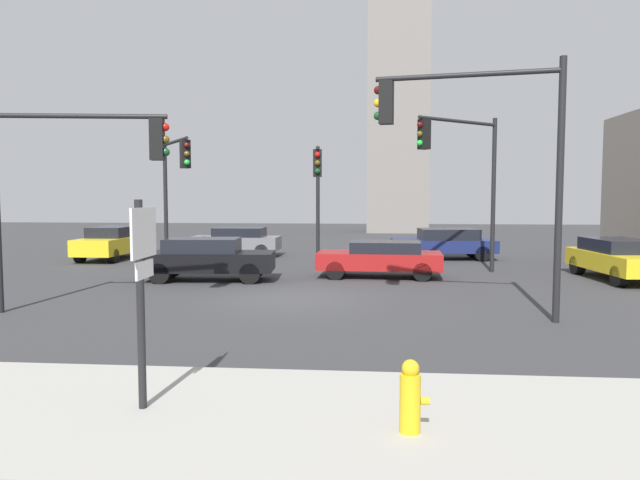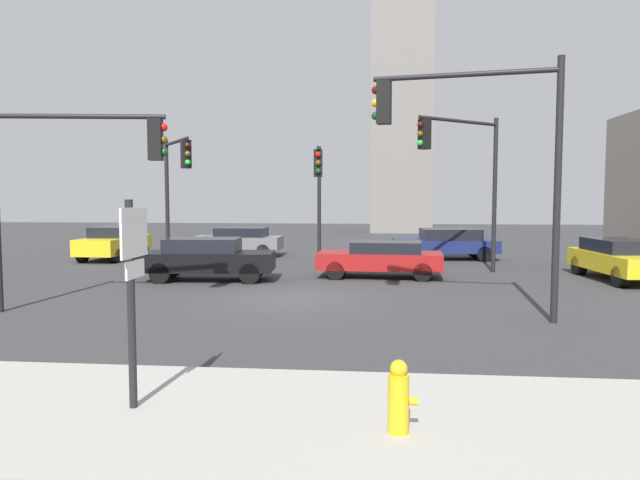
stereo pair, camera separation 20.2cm
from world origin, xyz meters
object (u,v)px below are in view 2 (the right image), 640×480
Objects in this scene: fire_hydrant at (399,398)px; car_1 at (115,242)px; traffic_light_1 at (473,136)px; traffic_light_2 at (463,161)px; traffic_light_4 at (319,180)px; car_5 at (238,241)px; traffic_light_3 at (176,175)px; car_4 at (446,243)px; car_3 at (381,258)px; traffic_light_0 at (77,164)px; car_0 at (208,258)px; car_2 at (621,258)px; direction_sign at (132,278)px.

car_1 reaches higher than fire_hydrant.
traffic_light_1 is at bearing 75.36° from fire_hydrant.
traffic_light_4 is at bearing -59.31° from traffic_light_2.
traffic_light_1 is at bearing 20.54° from traffic_light_4.
traffic_light_3 is at bearing 79.43° from car_5.
car_1 reaches higher than car_4.
car_5 reaches higher than fire_hydrant.
car_3 is at bearing 90.51° from fire_hydrant.
car_0 is (1.58, 5.47, -2.84)m from traffic_light_0.
traffic_light_1 reaches higher than fire_hydrant.
car_2 is at bearing 77.35° from car_1.
traffic_light_4 is 1.13× the size of car_3.
direction_sign reaches higher than fire_hydrant.
car_1 is at bearing -164.45° from traffic_light_3.
car_2 is (7.88, 13.98, 0.19)m from fire_hydrant.
car_2 is 8.01m from car_4.
traffic_light_0 is 12.87m from car_1.
direction_sign is at bearing 100.24° from car_5.
car_0 is 5.95m from car_3.
traffic_light_4 reaches higher than car_5.
fire_hydrant is at bearing -51.81° from traffic_light_0.
car_3 is at bearing 8.56° from car_0.
car_0 is at bearing -89.49° from car_2.
traffic_light_4 is 10.12m from car_1.
traffic_light_0 reaches higher than car_5.
car_1 is at bearing 0.39° from car_4.
fire_hydrant is (-2.72, -14.70, -3.52)m from traffic_light_2.
car_2 is (5.16, -0.72, -3.33)m from traffic_light_2.
traffic_light_2 is at bearing 66.24° from direction_sign.
traffic_light_4 is at bearing 54.10° from traffic_light_0.
traffic_light_0 is 1.06× the size of car_4.
traffic_light_1 is 1.03× the size of traffic_light_2.
car_3 is (2.45, -2.64, -2.78)m from traffic_light_4.
traffic_light_4 is 1.18× the size of car_5.
car_4 is (0.94, 12.97, -3.46)m from traffic_light_1.
traffic_light_3 reaches higher than traffic_light_0.
traffic_light_2 is 6.77× the size of fire_hydrant.
traffic_light_1 is at bearing -38.85° from car_0.
car_2 is at bearing 60.59° from fire_hydrant.
traffic_light_0 is 8.06m from traffic_light_3.
traffic_light_3 is at bearing -80.53° from traffic_light_4.
traffic_light_0 is 1.00× the size of traffic_light_4.
traffic_light_0 is 13.86m from car_5.
traffic_light_3 is (-4.56, 14.72, 1.82)m from direction_sign.
traffic_light_2 is 1.37× the size of car_5.
traffic_light_3 is 17.40m from fire_hydrant.
car_2 is (6.00, 6.76, -3.45)m from traffic_light_1.
traffic_light_2 is 1.31× the size of car_3.
traffic_light_1 is 1.29× the size of car_2.
car_3 is 6.92m from car_4.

